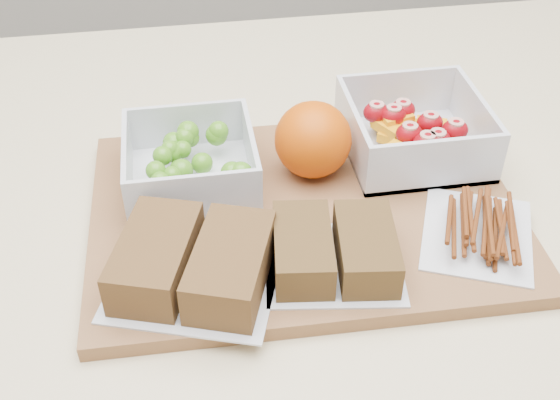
# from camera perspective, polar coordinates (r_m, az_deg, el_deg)

# --- Properties ---
(cutting_board) EXTENTS (0.43, 0.31, 0.02)m
(cutting_board) POSITION_cam_1_polar(r_m,az_deg,el_deg) (0.70, 1.99, -1.06)
(cutting_board) COLOR brown
(cutting_board) RESTS_ON counter
(grape_container) EXTENTS (0.13, 0.13, 0.06)m
(grape_container) POSITION_cam_1_polar(r_m,az_deg,el_deg) (0.72, -7.15, 3.09)
(grape_container) COLOR silver
(grape_container) RESTS_ON cutting_board
(fruit_container) EXTENTS (0.14, 0.14, 0.06)m
(fruit_container) POSITION_cam_1_polar(r_m,az_deg,el_deg) (0.77, 10.80, 5.36)
(fruit_container) COLOR silver
(fruit_container) RESTS_ON cutting_board
(orange) EXTENTS (0.08, 0.08, 0.08)m
(orange) POSITION_cam_1_polar(r_m,az_deg,el_deg) (0.72, 2.70, 4.92)
(orange) COLOR #D34E04
(orange) RESTS_ON cutting_board
(sandwich_bag_left) EXTENTS (0.18, 0.17, 0.04)m
(sandwich_bag_left) POSITION_cam_1_polar(r_m,az_deg,el_deg) (0.61, -7.07, -5.07)
(sandwich_bag_left) COLOR silver
(sandwich_bag_left) RESTS_ON cutting_board
(sandwich_bag_center) EXTENTS (0.14, 0.12, 0.04)m
(sandwich_bag_center) POSITION_cam_1_polar(r_m,az_deg,el_deg) (0.63, 4.45, -4.05)
(sandwich_bag_center) COLOR silver
(sandwich_bag_center) RESTS_ON cutting_board
(pretzel_bag) EXTENTS (0.14, 0.15, 0.03)m
(pretzel_bag) POSITION_cam_1_polar(r_m,az_deg,el_deg) (0.68, 15.89, -1.96)
(pretzel_bag) COLOR silver
(pretzel_bag) RESTS_ON cutting_board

